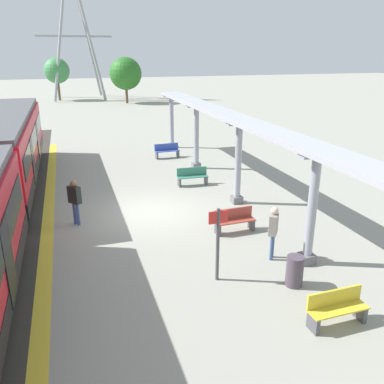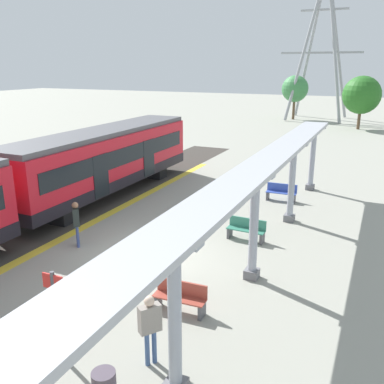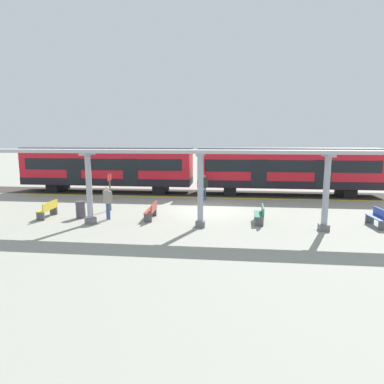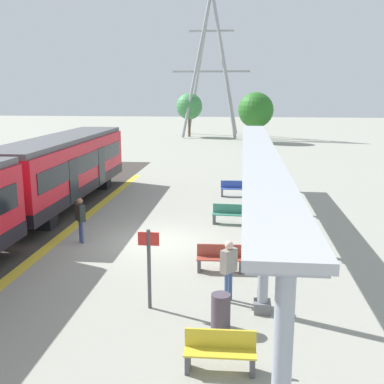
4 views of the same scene
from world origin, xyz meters
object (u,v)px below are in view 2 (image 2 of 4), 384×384
at_px(bench_far_end, 246,229).
at_px(canopy_pillar_fifth, 312,158).
at_px(canopy_pillar_third, 254,226).
at_px(train_far_carriage, 106,161).
at_px(bench_extra_slot, 180,297).
at_px(bench_near_end, 281,192).
at_px(passenger_by_the_benches, 150,322).
at_px(canopy_pillar_fourth, 292,182).
at_px(passenger_waiting_near_edge, 76,219).
at_px(platform_info_sign, 55,306).
at_px(canopy_pillar_second, 175,319).

bearing_deg(bench_far_end, canopy_pillar_fifth, 82.32).
bearing_deg(canopy_pillar_third, bench_far_end, 110.65).
relative_size(train_far_carriage, canopy_pillar_fifth, 3.75).
bearing_deg(bench_extra_slot, bench_far_end, 88.40).
bearing_deg(bench_near_end, passenger_by_the_benches, -89.63).
xyz_separation_m(canopy_pillar_fourth, passenger_waiting_near_edge, (-6.70, -6.03, -0.68)).
bearing_deg(bench_far_end, passenger_waiting_near_edge, -149.87).
distance_m(bench_near_end, bench_far_end, 5.55).
xyz_separation_m(canopy_pillar_third, passenger_waiting_near_edge, (-6.70, -0.33, -0.68)).
bearing_deg(bench_extra_slot, canopy_pillar_fourth, 81.45).
bearing_deg(bench_near_end, canopy_pillar_fourth, -70.10).
xyz_separation_m(bench_near_end, platform_info_sign, (-2.01, -14.03, 0.89)).
bearing_deg(platform_info_sign, passenger_by_the_benches, 17.25).
distance_m(canopy_pillar_second, canopy_pillar_fifth, 16.57).
relative_size(canopy_pillar_third, canopy_pillar_fourth, 1.00).
distance_m(canopy_pillar_fourth, platform_info_sign, 11.66).
xyz_separation_m(canopy_pillar_third, passenger_by_the_benches, (-0.92, -4.90, -0.69)).
bearing_deg(train_far_carriage, canopy_pillar_fourth, 0.41).
height_order(train_far_carriage, canopy_pillar_third, canopy_pillar_third).
height_order(train_far_carriage, platform_info_sign, train_far_carriage).
bearing_deg(passenger_by_the_benches, bench_extra_slot, 98.69).
xyz_separation_m(train_far_carriage, bench_far_end, (8.50, -2.71, -1.39)).
xyz_separation_m(canopy_pillar_fourth, bench_far_end, (-1.10, -2.78, -1.34)).
bearing_deg(canopy_pillar_second, platform_info_sign, -178.51).
distance_m(canopy_pillar_second, bench_far_end, 8.57).
xyz_separation_m(canopy_pillar_third, canopy_pillar_fifth, (0.00, 11.10, 0.00)).
distance_m(train_far_carriage, canopy_pillar_second, 14.68).
distance_m(canopy_pillar_fourth, canopy_pillar_fifth, 5.39).
xyz_separation_m(canopy_pillar_third, platform_info_sign, (-3.01, -5.55, -0.45)).
bearing_deg(platform_info_sign, train_far_carriage, 120.50).
distance_m(train_far_carriage, bench_far_end, 9.03).
xyz_separation_m(train_far_carriage, bench_near_end, (8.60, 2.84, -1.39)).
bearing_deg(canopy_pillar_second, bench_extra_slot, 114.13).
relative_size(train_far_carriage, passenger_waiting_near_edge, 7.48).
bearing_deg(canopy_pillar_third, canopy_pillar_fourth, 90.00).
xyz_separation_m(platform_info_sign, passenger_by_the_benches, (2.09, 0.65, -0.23)).
distance_m(bench_near_end, platform_info_sign, 14.20).
xyz_separation_m(bench_extra_slot, passenger_by_the_benches, (0.34, -2.24, 0.65)).
distance_m(bench_far_end, passenger_waiting_near_edge, 6.51).
relative_size(train_far_carriage, canopy_pillar_fourth, 3.75).
xyz_separation_m(canopy_pillar_fourth, passenger_by_the_benches, (-0.92, -10.61, -0.69)).
bearing_deg(passenger_waiting_near_edge, bench_extra_slot, -23.23).
xyz_separation_m(canopy_pillar_second, bench_extra_slot, (-1.26, 2.81, -1.34)).
distance_m(train_far_carriage, passenger_by_the_benches, 13.67).
bearing_deg(bench_far_end, passenger_by_the_benches, -88.64).
distance_m(train_far_carriage, canopy_pillar_third, 11.13).
xyz_separation_m(canopy_pillar_fifth, bench_near_end, (-1.00, -2.63, -1.34)).
bearing_deg(canopy_pillar_second, train_far_carriage, 130.83).
bearing_deg(train_far_carriage, bench_extra_slot, -44.87).
relative_size(canopy_pillar_third, canopy_pillar_fifth, 1.00).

